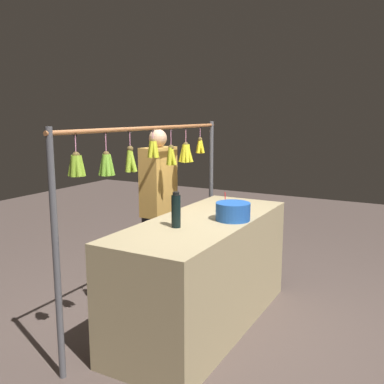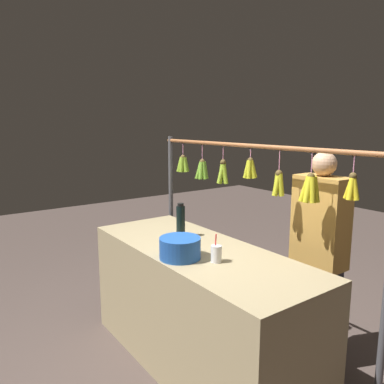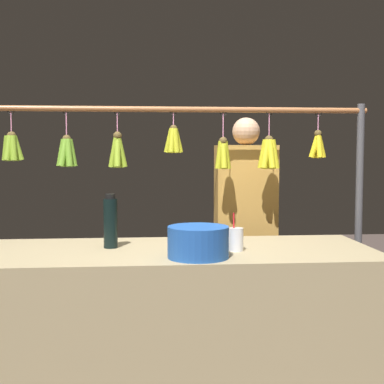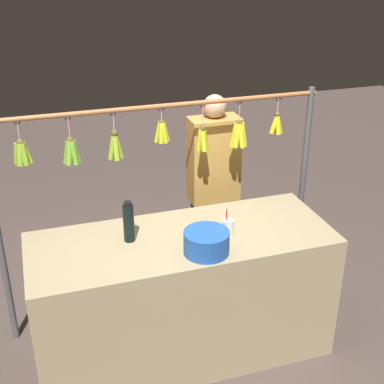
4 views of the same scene
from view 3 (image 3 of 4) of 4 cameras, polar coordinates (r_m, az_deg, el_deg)
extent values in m
cube|color=tan|center=(2.70, -1.66, -15.67)|extent=(1.94, 0.74, 0.90)
cylinder|color=#4C4C51|center=(3.31, 17.57, -5.36)|extent=(0.04, 0.04, 1.66)
cylinder|color=#9E6038|center=(3.03, -2.22, 8.95)|extent=(2.29, 0.03, 0.03)
torus|color=black|center=(3.19, 13.55, 8.28)|extent=(0.04, 0.01, 0.04)
cylinder|color=pink|center=(3.18, 13.53, 7.21)|extent=(0.01, 0.01, 0.12)
sphere|color=brown|center=(3.18, 13.51, 6.17)|extent=(0.04, 0.04, 0.04)
cylinder|color=yellow|center=(3.18, 13.20, 4.90)|extent=(0.07, 0.04, 0.15)
cylinder|color=yellow|center=(3.17, 13.62, 4.90)|extent=(0.04, 0.06, 0.15)
cylinder|color=yellow|center=(3.19, 13.78, 4.89)|extent=(0.07, 0.04, 0.15)
cylinder|color=yellow|center=(3.20, 13.39, 4.89)|extent=(0.03, 0.06, 0.15)
torus|color=black|center=(3.11, 8.38, 8.46)|extent=(0.04, 0.02, 0.04)
cylinder|color=pink|center=(3.10, 8.37, 7.04)|extent=(0.01, 0.01, 0.15)
sphere|color=brown|center=(3.10, 8.35, 5.65)|extent=(0.05, 0.05, 0.05)
cylinder|color=gold|center=(3.10, 7.74, 4.09)|extent=(0.07, 0.04, 0.17)
cylinder|color=gold|center=(3.07, 8.01, 4.09)|extent=(0.07, 0.07, 0.18)
cylinder|color=gold|center=(3.07, 8.57, 4.08)|extent=(0.05, 0.08, 0.17)
cylinder|color=gold|center=(3.09, 8.92, 4.08)|extent=(0.06, 0.05, 0.17)
cylinder|color=gold|center=(3.12, 8.75, 4.08)|extent=(0.06, 0.05, 0.17)
cylinder|color=gold|center=(3.13, 8.38, 4.09)|extent=(0.05, 0.07, 0.17)
cylinder|color=gold|center=(3.12, 7.85, 4.09)|extent=(0.06, 0.07, 0.18)
torus|color=black|center=(3.06, 3.41, 8.57)|extent=(0.04, 0.01, 0.04)
cylinder|color=pink|center=(3.05, 3.40, 7.04)|extent=(0.01, 0.01, 0.16)
sphere|color=brown|center=(3.05, 3.39, 5.54)|extent=(0.05, 0.05, 0.05)
cylinder|color=gold|center=(3.05, 3.04, 4.03)|extent=(0.06, 0.04, 0.16)
cylinder|color=gold|center=(3.03, 3.45, 4.03)|extent=(0.04, 0.08, 0.16)
cylinder|color=gold|center=(3.06, 3.72, 4.03)|extent=(0.06, 0.04, 0.16)
cylinder|color=gold|center=(3.07, 3.34, 4.03)|extent=(0.04, 0.06, 0.16)
torus|color=black|center=(3.03, -2.03, 8.61)|extent=(0.04, 0.01, 0.04)
cylinder|color=pink|center=(3.03, -2.03, 7.74)|extent=(0.01, 0.01, 0.09)
sphere|color=brown|center=(3.03, -2.02, 6.90)|extent=(0.04, 0.04, 0.04)
cylinder|color=gold|center=(3.03, -2.48, 5.58)|extent=(0.06, 0.04, 0.14)
cylinder|color=gold|center=(3.00, -2.19, 5.60)|extent=(0.04, 0.06, 0.14)
cylinder|color=gold|center=(3.00, -1.77, 5.60)|extent=(0.04, 0.05, 0.14)
cylinder|color=gold|center=(3.03, -1.57, 5.59)|extent=(0.06, 0.04, 0.14)
cylinder|color=gold|center=(3.05, -1.84, 5.58)|extent=(0.05, 0.06, 0.14)
cylinder|color=gold|center=(3.04, -2.26, 5.58)|extent=(0.04, 0.05, 0.14)
torus|color=black|center=(3.03, -8.12, 8.57)|extent=(0.04, 0.02, 0.04)
cylinder|color=pink|center=(3.03, -8.11, 7.30)|extent=(0.01, 0.01, 0.13)
sphere|color=brown|center=(3.03, -8.10, 6.06)|extent=(0.05, 0.05, 0.05)
cylinder|color=#89AB29|center=(3.02, -8.43, 4.36)|extent=(0.07, 0.04, 0.18)
cylinder|color=#89AB29|center=(3.01, -8.10, 4.36)|extent=(0.04, 0.08, 0.18)
cylinder|color=#89AB29|center=(3.03, -7.73, 4.36)|extent=(0.07, 0.04, 0.18)
cylinder|color=#89AB29|center=(3.04, -8.05, 4.36)|extent=(0.04, 0.06, 0.18)
torus|color=black|center=(3.06, -13.50, 8.46)|extent=(0.04, 0.01, 0.04)
cylinder|color=pink|center=(3.06, -13.48, 7.02)|extent=(0.01, 0.01, 0.15)
sphere|color=brown|center=(3.05, -13.45, 5.61)|extent=(0.05, 0.05, 0.05)
cylinder|color=#6AA12C|center=(3.06, -13.94, 4.15)|extent=(0.06, 0.04, 0.16)
cylinder|color=#6AA12C|center=(3.03, -13.78, 4.15)|extent=(0.06, 0.07, 0.16)
cylinder|color=#6AA12C|center=(3.03, -13.24, 4.16)|extent=(0.05, 0.06, 0.16)
cylinder|color=#6AA12C|center=(3.05, -12.92, 4.17)|extent=(0.06, 0.04, 0.16)
cylinder|color=#6AA12C|center=(3.07, -13.11, 4.16)|extent=(0.05, 0.06, 0.16)
cylinder|color=#6AA12C|center=(3.08, -13.59, 4.15)|extent=(0.05, 0.07, 0.16)
torus|color=black|center=(3.12, -19.06, 8.26)|extent=(0.04, 0.01, 0.04)
cylinder|color=pink|center=(3.12, -19.03, 7.01)|extent=(0.01, 0.01, 0.13)
sphere|color=brown|center=(3.11, -19.00, 5.79)|extent=(0.05, 0.05, 0.05)
cylinder|color=#7EA72A|center=(3.12, -19.48, 4.50)|extent=(0.05, 0.04, 0.14)
cylinder|color=#7EA72A|center=(3.09, -19.31, 4.51)|extent=(0.05, 0.07, 0.15)
cylinder|color=#7EA72A|center=(3.09, -18.83, 4.52)|extent=(0.05, 0.06, 0.15)
cylinder|color=#7EA72A|center=(3.11, -18.45, 4.52)|extent=(0.07, 0.04, 0.14)
cylinder|color=#7EA72A|center=(3.14, -18.67, 4.51)|extent=(0.05, 0.06, 0.15)
cylinder|color=#7EA72A|center=(3.14, -19.10, 4.50)|extent=(0.05, 0.06, 0.15)
cylinder|color=black|center=(2.63, -8.83, -3.39)|extent=(0.07, 0.07, 0.24)
cylinder|color=black|center=(2.62, -8.87, -0.48)|extent=(0.05, 0.05, 0.02)
cylinder|color=#2154AC|center=(2.36, 0.67, -5.45)|extent=(0.28, 0.28, 0.14)
cylinder|color=silver|center=(2.54, 4.79, -5.14)|extent=(0.07, 0.07, 0.11)
cylinder|color=red|center=(2.53, 4.55, -4.33)|extent=(0.01, 0.02, 0.18)
cube|color=#2D2D38|center=(3.48, 5.74, -12.37)|extent=(0.30, 0.21, 0.76)
cube|color=#BF8C3F|center=(3.35, 5.83, -0.62)|extent=(0.38, 0.21, 0.66)
sphere|color=tan|center=(3.34, 5.88, 6.56)|extent=(0.17, 0.17, 0.17)
camera|label=1|loc=(3.07, -76.26, 7.87)|focal=40.56mm
camera|label=2|loc=(2.46, 62.30, 11.76)|focal=35.53mm
camera|label=4|loc=(1.42, -119.00, 57.36)|focal=49.26mm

